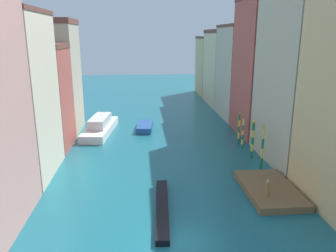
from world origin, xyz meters
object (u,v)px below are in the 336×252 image
at_px(waterfront_dock, 269,190).
at_px(mooring_pole_2, 243,133).
at_px(person_on_dock, 267,188).
at_px(vaporetto_white, 100,127).
at_px(gondola_black, 162,208).
at_px(motorboat_0, 145,127).
at_px(mooring_pole_0, 262,147).
at_px(mooring_pole_1, 253,139).
at_px(mooring_pole_3, 239,128).

bearing_deg(waterfront_dock, mooring_pole_2, 84.65).
relative_size(person_on_dock, vaporetto_white, 0.13).
relative_size(mooring_pole_2, gondola_black, 0.41).
distance_m(waterfront_dock, gondola_black, 10.14).
height_order(vaporetto_white, motorboat_0, vaporetto_white).
height_order(waterfront_dock, vaporetto_white, vaporetto_white).
bearing_deg(gondola_black, mooring_pole_0, 36.26).
bearing_deg(mooring_pole_1, vaporetto_white, 147.27).
xyz_separation_m(waterfront_dock, person_on_dock, (-0.94, -1.74, 0.98)).
height_order(waterfront_dock, gondola_black, waterfront_dock).
bearing_deg(person_on_dock, mooring_pole_3, 82.20).
height_order(person_on_dock, vaporetto_white, vaporetto_white).
relative_size(person_on_dock, mooring_pole_2, 0.37).
distance_m(waterfront_dock, person_on_dock, 2.21).
xyz_separation_m(waterfront_dock, vaporetto_white, (-17.30, 20.80, 0.60)).
relative_size(mooring_pole_0, mooring_pole_2, 1.16).
height_order(mooring_pole_1, motorboat_0, mooring_pole_1).
relative_size(mooring_pole_2, mooring_pole_3, 0.92).
bearing_deg(person_on_dock, vaporetto_white, 125.97).
height_order(gondola_black, motorboat_0, motorboat_0).
distance_m(waterfront_dock, mooring_pole_0, 6.34).
xyz_separation_m(waterfront_dock, mooring_pole_0, (1.36, 5.86, 2.02)).
bearing_deg(mooring_pole_0, waterfront_dock, -103.05).
distance_m(mooring_pole_2, motorboat_0, 15.66).
bearing_deg(mooring_pole_0, motorboat_0, 126.98).
bearing_deg(mooring_pole_3, person_on_dock, -97.80).
relative_size(mooring_pole_2, vaporetto_white, 0.34).
bearing_deg(mooring_pole_2, mooring_pole_0, -87.80).
distance_m(mooring_pole_1, vaporetto_white, 22.15).
bearing_deg(mooring_pole_0, mooring_pole_1, 91.12).
xyz_separation_m(person_on_dock, vaporetto_white, (-16.36, 22.54, -0.38)).
distance_m(mooring_pole_3, vaporetto_white, 19.80).
height_order(person_on_dock, motorboat_0, person_on_dock).
height_order(waterfront_dock, person_on_dock, person_on_dock).
height_order(mooring_pole_0, motorboat_0, mooring_pole_0).
relative_size(mooring_pole_1, gondola_black, 0.46).
distance_m(person_on_dock, vaporetto_white, 27.85).
bearing_deg(mooring_pole_1, waterfront_dock, -98.35).
bearing_deg(mooring_pole_1, person_on_dock, -101.96).
relative_size(mooring_pole_1, motorboat_0, 0.77).
height_order(mooring_pole_0, mooring_pole_1, mooring_pole_0).
bearing_deg(mooring_pole_2, mooring_pole_1, -86.76).
distance_m(waterfront_dock, vaporetto_white, 27.06).
relative_size(mooring_pole_0, mooring_pole_3, 1.07).
xyz_separation_m(waterfront_dock, motorboat_0, (-10.80, 22.01, 0.12)).
bearing_deg(mooring_pole_0, gondola_black, -143.74).
bearing_deg(gondola_black, waterfront_dock, 13.51).
bearing_deg(mooring_pole_0, person_on_dock, -106.85).
bearing_deg(mooring_pole_3, vaporetto_white, 159.39).
bearing_deg(mooring_pole_0, mooring_pole_3, 91.17).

